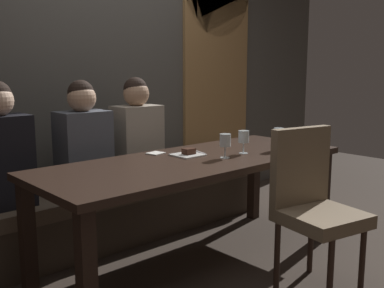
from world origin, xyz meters
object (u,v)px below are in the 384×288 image
Objects in this scene: dining_table at (196,171)px; dessert_plate at (188,154)px; diner_redhead at (1,148)px; fork_on_table at (199,152)px; banquette_bench at (137,208)px; diner_bearded at (83,140)px; wine_glass_center_front at (244,137)px; espresso_cup at (289,142)px; wine_glass_center_back at (279,135)px; wine_glass_far_left at (225,141)px; diner_far_end at (137,133)px; chair_near_side at (312,198)px.

dining_table is 0.15m from dessert_plate.
diner_redhead is 1.32m from fork_on_table.
diner_bearded reaches higher than banquette_bench.
espresso_cup is (0.54, -0.00, -0.09)m from wine_glass_center_front.
wine_glass_center_front reaches higher than banquette_bench.
wine_glass_center_back is at bearing -15.97° from wine_glass_center_front.
wine_glass_far_left is 1.00× the size of wine_glass_center_front.
diner_bearded is at bearing 142.34° from wine_glass_center_back.
dining_table is at bearing -127.13° from fork_on_table.
wine_glass_center_back is at bearing -53.39° from diner_far_end.
fork_on_table is (1.18, -0.58, -0.09)m from diner_redhead.
diner_far_end reaches higher than diner_redhead.
wine_glass_center_back reaches higher than banquette_bench.
chair_near_side is at bearing -67.58° from dining_table.
wine_glass_center_front is 0.30m from wine_glass_center_back.
dessert_plate is at bearing 148.84° from wine_glass_center_front.
wine_glass_far_left is at bearing -79.66° from fork_on_table.
chair_near_side is 0.71m from wine_glass_center_back.
banquette_bench is 3.05× the size of diner_far_end.
chair_near_side is 0.89m from fork_on_table.
wine_glass_far_left is 0.96× the size of fork_on_table.
diner_far_end is 5.00× the size of wine_glass_center_back.
chair_near_side is 5.16× the size of dessert_plate.
diner_far_end is at bearing -56.01° from banquette_bench.
espresso_cup reaches higher than fork_on_table.
wine_glass_center_front is (0.37, -0.10, 0.20)m from dining_table.
diner_redhead reaches higher than wine_glass_far_left.
diner_bearded is at bearing -4.04° from diner_redhead.
banquette_bench is at bearing -0.93° from diner_redhead.
wine_glass_center_back is 0.96× the size of fork_on_table.
dining_table is 18.33× the size of espresso_cup.
wine_glass_center_front is (0.83, -0.78, 0.02)m from diner_bearded.
dining_table is 13.41× the size of wine_glass_center_front.
diner_far_end is at bearing 100.01° from wine_glass_far_left.
wine_glass_center_back reaches higher than espresso_cup.
banquette_bench is 20.83× the size of espresso_cup.
wine_glass_center_back is (0.65, -0.87, 0.01)m from diner_far_end.
wine_glass_center_back reaches higher than fork_on_table.
diner_bearded is at bearing 127.39° from wine_glass_far_left.
wine_glass_center_front is at bearing -37.82° from fork_on_table.
diner_far_end is 0.59m from dessert_plate.
chair_near_side is 0.89m from dessert_plate.
wine_glass_far_left is at bearing -173.68° from wine_glass_center_front.
diner_redhead is at bearing 144.99° from dining_table.
wine_glass_far_left and wine_glass_center_back have the same top height.
diner_bearded is at bearing 124.30° from dining_table.
diner_redhead reaches higher than chair_near_side.
banquette_bench is at bearing 123.99° from diner_far_end.
banquette_bench is 13.16× the size of dessert_plate.
diner_redhead is 1.01× the size of diner_bearded.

